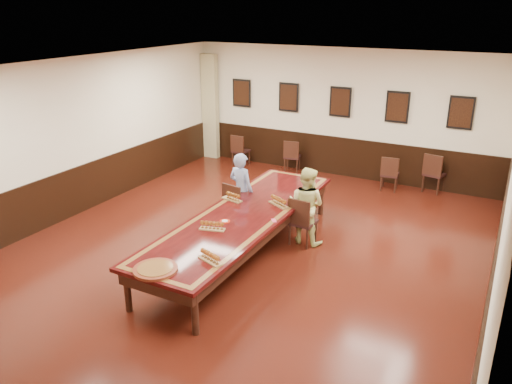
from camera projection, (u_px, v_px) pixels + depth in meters
The scene contains 24 objects.
floor at pixel (243, 254), 8.89m from camera, with size 8.00×10.00×0.02m, color black.
ceiling at pixel (241, 69), 7.75m from camera, with size 8.00×10.00×0.02m, color white.
wall_back at pixel (340, 113), 12.46m from camera, with size 8.00×0.02×3.20m, color #F3EDCB.
wall_left at pixel (70, 139), 10.08m from camera, with size 0.02×10.00×3.20m, color #F3EDCB.
wall_right at pixel (507, 212), 6.56m from camera, with size 0.02×10.00×3.20m, color #F3EDCB.
chair_man at pixel (238, 205), 9.77m from camera, with size 0.44×0.48×0.94m, color black, non-canonical shape.
chair_woman at pixel (303, 220), 9.10m from camera, with size 0.43×0.47×0.92m, color black, non-canonical shape.
spare_chair_a at pixel (241, 150), 13.62m from camera, with size 0.40×0.44×0.86m, color black, non-canonical shape.
spare_chair_b at pixel (292, 156), 13.12m from camera, with size 0.40×0.44×0.86m, color black, non-canonical shape.
spare_chair_c at pixel (390, 173), 11.77m from camera, with size 0.40×0.43×0.85m, color black, non-canonical shape.
spare_chair_d at pixel (435, 173), 11.65m from camera, with size 0.44×0.48×0.94m, color black, non-canonical shape.
person_man at pixel (241, 190), 9.74m from camera, with size 0.55×0.36×1.50m, color #4565AE.
person_woman at pixel (306, 205), 9.08m from camera, with size 0.72×0.56×1.45m, color #E9EB92.
pink_phone at pixel (274, 221), 8.36m from camera, with size 0.07×0.14×0.01m, color #E74D74.
curtain at pixel (210, 107), 14.00m from camera, with size 0.45×0.18×2.90m, color tan.
wainscoting at pixel (243, 228), 8.71m from camera, with size 8.00×10.00×1.00m.
conference_table at pixel (243, 222), 8.67m from camera, with size 1.40×5.00×0.76m.
posters at pixel (340, 102), 12.30m from camera, with size 6.14×0.04×0.74m.
flight_a at pixel (232, 197), 9.22m from camera, with size 0.44×0.22×0.16m.
flight_b at pixel (278, 201), 8.98m from camera, with size 0.45×0.32×0.16m.
flight_c at pixel (212, 226), 8.00m from camera, with size 0.43×0.23×0.15m.
flight_d at pixel (210, 257), 7.01m from camera, with size 0.44×0.26×0.16m.
red_plate_grp at pixel (225, 221), 8.32m from camera, with size 0.18×0.18×0.02m.
carved_platter at pixel (155, 269), 6.79m from camera, with size 0.69×0.69×0.05m.
Camera 1 is at (3.93, -6.89, 4.16)m, focal length 35.00 mm.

